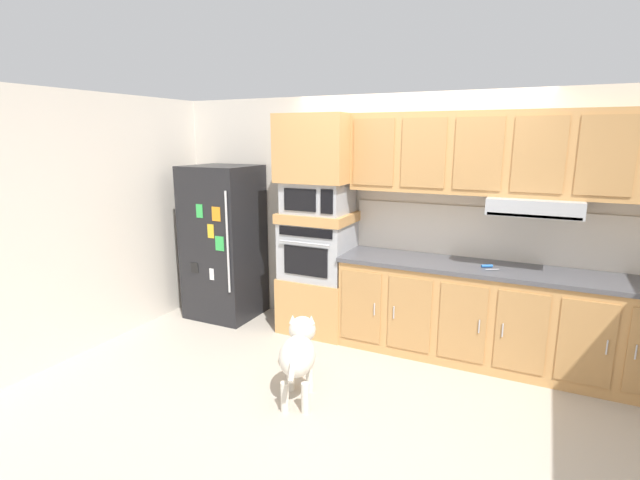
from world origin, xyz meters
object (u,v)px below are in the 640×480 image
microwave (318,197)px  screwdriver (487,266)px  dog (299,351)px  refrigerator (224,242)px  built_in_oven (318,249)px

microwave → screwdriver: (1.72, -0.05, -0.53)m
microwave → dog: bearing=-70.6°
refrigerator → microwave: 1.32m
built_in_oven → screwdriver: bearing=-1.6°
refrigerator → screwdriver: refrigerator is taller
built_in_oven → microwave: 0.56m
refrigerator → dog: (1.64, -1.24, -0.49)m
screwdriver → microwave: bearing=178.4°
built_in_oven → screwdriver: size_ratio=4.23×
screwdriver → dog: size_ratio=0.19×
refrigerator → dog: size_ratio=2.05×
dog → microwave: bearing=-1.5°
refrigerator → microwave: size_ratio=2.73×
microwave → dog: microwave is taller
microwave → screwdriver: size_ratio=3.89×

